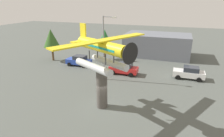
% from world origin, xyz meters
% --- Properties ---
extents(ground_plane, '(140.00, 140.00, 0.00)m').
position_xyz_m(ground_plane, '(0.00, 0.00, 0.00)').
color(ground_plane, '#515651').
extents(display_pedestal, '(1.10, 1.10, 4.25)m').
position_xyz_m(display_pedestal, '(0.00, 0.00, 2.12)').
color(display_pedestal, '#4C4742').
rests_on(display_pedestal, ground).
extents(floatplane_monument, '(7.11, 9.73, 4.00)m').
position_xyz_m(floatplane_monument, '(0.12, -0.06, 5.92)').
color(floatplane_monument, silver).
rests_on(floatplane_monument, display_pedestal).
extents(car_near_blue, '(4.20, 2.02, 1.76)m').
position_xyz_m(car_near_blue, '(-8.76, 10.96, 0.88)').
color(car_near_blue, '#2847B7').
rests_on(car_near_blue, ground).
extents(car_mid_red, '(4.20, 2.02, 1.76)m').
position_xyz_m(car_mid_red, '(-0.54, 9.75, 0.88)').
color(car_mid_red, red).
rests_on(car_mid_red, ground).
extents(car_far_white, '(4.20, 2.02, 1.76)m').
position_xyz_m(car_far_white, '(8.56, 11.11, 0.88)').
color(car_far_white, white).
rests_on(car_far_white, ground).
extents(streetlight_primary, '(1.84, 0.28, 8.59)m').
position_xyz_m(streetlight_primary, '(-2.41, 6.90, 4.94)').
color(streetlight_primary, gray).
rests_on(streetlight_primary, ground).
extents(storefront_building, '(12.40, 7.26, 4.27)m').
position_xyz_m(storefront_building, '(2.67, 22.00, 2.14)').
color(storefront_building, slate).
rests_on(storefront_building, ground).
extents(tree_west, '(2.86, 2.86, 5.70)m').
position_xyz_m(tree_west, '(-14.75, 12.01, 4.08)').
color(tree_west, brown).
rests_on(tree_west, ground).
extents(tree_east, '(2.77, 2.77, 5.57)m').
position_xyz_m(tree_east, '(-5.92, 15.58, 3.99)').
color(tree_east, brown).
rests_on(tree_east, ground).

